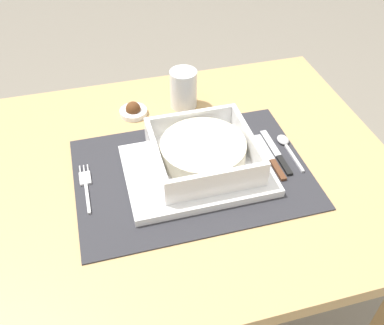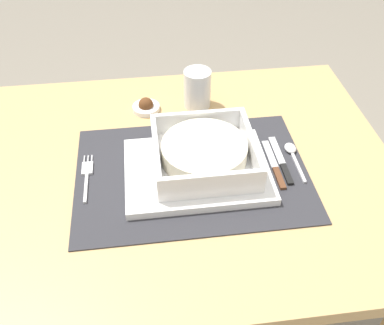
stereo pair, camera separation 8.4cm
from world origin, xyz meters
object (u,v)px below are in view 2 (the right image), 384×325
at_px(porridge_bowl, 204,153).
at_px(spoon, 292,152).
at_px(dining_table, 178,204).
at_px(bread_knife, 275,167).
at_px(butter_knife, 282,163).
at_px(drinking_glass, 197,90).
at_px(fork, 87,174).
at_px(condiment_saucer, 146,106).

relative_size(porridge_bowl, spoon, 1.70).
bearing_deg(dining_table, bread_knife, -9.59).
bearing_deg(spoon, butter_knife, -134.40).
xyz_separation_m(porridge_bowl, drinking_glass, (0.02, 0.22, -0.00)).
bearing_deg(porridge_bowl, bread_knife, -7.43).
relative_size(fork, drinking_glass, 1.44).
height_order(butter_knife, condiment_saucer, condiment_saucer).
height_order(bread_knife, condiment_saucer, condiment_saucer).
bearing_deg(drinking_glass, condiment_saucer, -177.41).
bearing_deg(dining_table, porridge_bowl, -15.17).
bearing_deg(condiment_saucer, porridge_bowl, -64.19).
height_order(porridge_bowl, bread_knife, porridge_bowl).
bearing_deg(dining_table, fork, -178.30).
relative_size(drinking_glass, condiment_saucer, 1.44).
bearing_deg(spoon, drinking_glass, 132.69).
xyz_separation_m(dining_table, porridge_bowl, (0.05, -0.01, 0.16)).
xyz_separation_m(spoon, bread_knife, (-0.05, -0.04, -0.00)).
height_order(spoon, bread_knife, spoon).
xyz_separation_m(porridge_bowl, condiment_saucer, (-0.11, 0.22, -0.03)).
relative_size(dining_table, bread_knife, 6.31).
relative_size(dining_table, butter_knife, 6.28).
bearing_deg(butter_knife, dining_table, 175.52).
distance_m(fork, bread_knife, 0.38).
relative_size(butter_knife, bread_knife, 1.00).
bearing_deg(dining_table, drinking_glass, 71.28).
xyz_separation_m(fork, butter_knife, (0.39, -0.02, 0.00)).
distance_m(spoon, drinking_glass, 0.27).
bearing_deg(spoon, dining_table, -176.33).
bearing_deg(bread_knife, porridge_bowl, 171.64).
distance_m(spoon, butter_knife, 0.04).
bearing_deg(dining_table, spoon, 0.99).
bearing_deg(fork, butter_knife, -2.01).
bearing_deg(butter_knife, bread_knife, -148.15).
relative_size(butter_knife, condiment_saucer, 2.26).
relative_size(porridge_bowl, condiment_saucer, 3.08).
bearing_deg(fork, drinking_glass, 41.12).
distance_m(butter_knife, drinking_glass, 0.27).
xyz_separation_m(porridge_bowl, butter_knife, (0.16, -0.01, -0.04)).
bearing_deg(butter_knife, drinking_glass, 123.26).
xyz_separation_m(spoon, drinking_glass, (-0.17, 0.20, 0.03)).
bearing_deg(drinking_glass, spoon, -49.99).
bearing_deg(condiment_saucer, spoon, -34.08).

